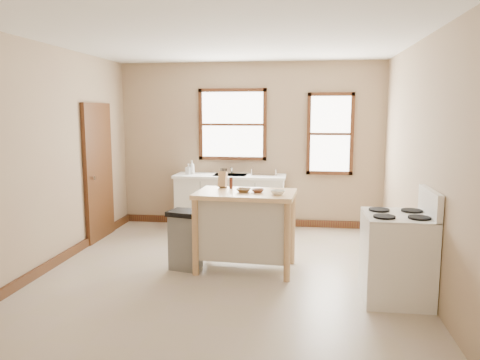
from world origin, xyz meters
name	(u,v)px	position (x,y,z in m)	size (l,w,h in m)	color
floor	(227,272)	(0.00, 0.00, 0.00)	(5.00, 5.00, 0.00)	tan
ceiling	(226,39)	(0.00, 0.00, 2.80)	(5.00, 5.00, 0.00)	white
wall_back	(250,145)	(0.00, 2.50, 1.40)	(4.50, 0.04, 2.80)	tan
wall_left	(50,157)	(-2.25, 0.00, 1.40)	(0.04, 5.00, 2.80)	tan
wall_right	(422,163)	(2.25, 0.00, 1.40)	(0.04, 5.00, 2.80)	tan
window_main	(233,125)	(-0.30, 2.48, 1.75)	(1.17, 0.06, 1.22)	#3D1810
window_side	(330,134)	(1.35, 2.48, 1.60)	(0.77, 0.06, 1.37)	#3D1810
door_left	(99,172)	(-2.21, 1.30, 1.05)	(0.06, 0.90, 2.10)	#3D1810
baseboard_back	(250,222)	(0.00, 2.47, 0.06)	(4.50, 0.04, 0.12)	#3D1810
baseboard_left	(58,260)	(-2.22, 0.00, 0.06)	(0.04, 5.00, 0.12)	#3D1810
sink_counter	(230,202)	(-0.30, 2.20, 0.46)	(1.86, 0.62, 0.92)	silver
faucet	(232,167)	(-0.30, 2.38, 1.03)	(0.03, 0.03, 0.22)	silver
soap_bottle_a	(192,167)	(-0.95, 2.19, 1.04)	(0.09, 0.09, 0.23)	#B2B2B2
soap_bottle_b	(189,169)	(-1.01, 2.17, 1.01)	(0.08, 0.08, 0.18)	#B2B2B2
dish_rack	(264,172)	(0.28, 2.21, 0.97)	(0.42, 0.31, 0.10)	silver
kitchen_island	(245,231)	(0.22, 0.16, 0.49)	(1.21, 0.77, 0.99)	#EBCF8A
knife_block	(223,180)	(-0.12, 0.44, 1.09)	(0.10, 0.10, 0.20)	tan
pepper_grinder	(231,183)	(0.00, 0.38, 1.06)	(0.04, 0.04, 0.15)	#471D13
bowl_a	(244,190)	(0.19, 0.14, 1.01)	(0.19, 0.19, 0.05)	brown
bowl_b	(258,191)	(0.37, 0.15, 1.01)	(0.16, 0.16, 0.04)	brown
bowl_c	(278,192)	(0.62, 0.02, 1.01)	(0.17, 0.17, 0.05)	white
trash_bin	(185,240)	(-0.54, 0.08, 0.37)	(0.38, 0.32, 0.75)	slate
gas_stove	(397,245)	(1.90, -0.57, 0.59)	(0.74, 0.75, 1.18)	white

